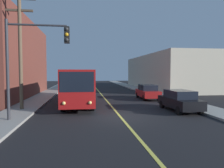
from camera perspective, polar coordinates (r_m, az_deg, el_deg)
The scene contains 11 objects.
ground_plane at distance 14.33m, azimuth 2.27°, elevation -8.91°, with size 120.00×120.00×0.00m, color black.
sidewalk_left at distance 24.43m, azimuth -19.20°, elevation -3.87°, with size 2.50×90.00×0.15m, color gray.
sidewalk_right at distance 25.88m, azimuth 14.21°, elevation -3.40°, with size 2.50×90.00×0.15m, color gray.
lane_stripe_center at distance 29.05m, azimuth -3.03°, elevation -2.73°, with size 0.16×60.00×0.01m, color #D8CC4C.
building_right_warehouse at distance 41.15m, azimuth 16.41°, elevation 3.13°, with size 12.00×24.75×6.09m.
city_bus at distance 20.50m, azimuth -9.08°, elevation -0.16°, with size 2.59×12.16×3.20m.
parked_car_black at distance 17.09m, azimuth 17.96°, elevation -4.23°, with size 1.90×4.44×1.62m.
parked_car_red at distance 23.75m, azimuth 9.70°, elevation -2.07°, with size 1.94×4.46×1.62m.
utility_pole_near at distance 17.83m, azimuth -23.79°, elevation 9.92°, with size 2.40×0.28×9.09m.
traffic_signal_left_corner at distance 13.58m, azimuth -20.55°, elevation 8.49°, with size 3.75×0.48×6.00m.
fire_hydrant at distance 21.40m, azimuth 18.00°, elevation -3.45°, with size 0.44×0.26×0.84m.
Camera 1 is at (-2.51, -13.79, 3.01)m, focal length 33.47 mm.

